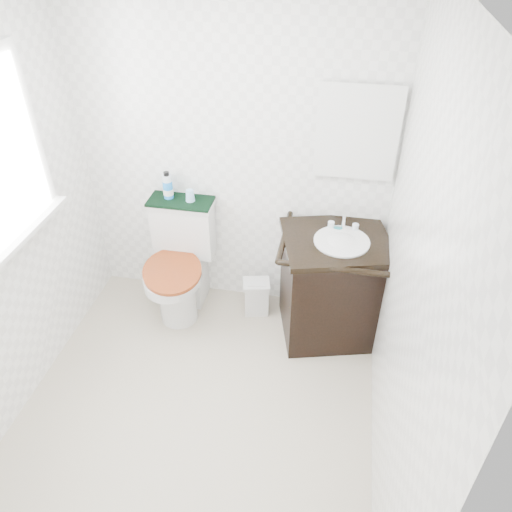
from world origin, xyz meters
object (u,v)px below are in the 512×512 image
(cup, at_px, (190,195))
(mouthwash_bottle, at_px, (168,186))
(toilet, at_px, (181,267))
(vanity, at_px, (332,284))
(trash_bin, at_px, (256,297))

(cup, bearing_deg, mouthwash_bottle, 174.47)
(toilet, height_order, vanity, vanity)
(toilet, bearing_deg, mouthwash_bottle, 121.74)
(toilet, xyz_separation_m, vanity, (1.13, -0.06, 0.05))
(trash_bin, relative_size, cup, 3.46)
(mouthwash_bottle, xyz_separation_m, cup, (0.17, -0.02, -0.05))
(toilet, relative_size, mouthwash_bottle, 4.30)
(trash_bin, bearing_deg, mouthwash_bottle, 170.06)
(vanity, bearing_deg, toilet, 176.94)
(trash_bin, distance_m, mouthwash_bottle, 1.07)
(toilet, xyz_separation_m, trash_bin, (0.57, 0.03, -0.23))
(vanity, relative_size, mouthwash_bottle, 4.54)
(mouthwash_bottle, bearing_deg, trash_bin, -9.94)
(vanity, distance_m, cup, 1.19)
(trash_bin, bearing_deg, vanity, -9.40)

